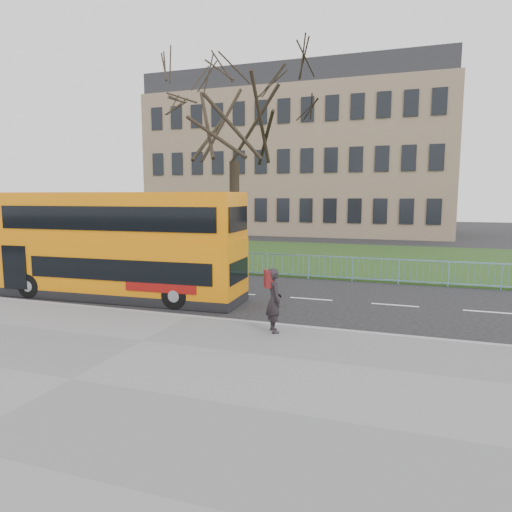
{
  "coord_description": "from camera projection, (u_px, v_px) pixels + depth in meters",
  "views": [
    {
      "loc": [
        6.43,
        -13.93,
        3.82
      ],
      "look_at": [
        1.34,
        1.0,
        1.74
      ],
      "focal_mm": 32.0,
      "sensor_mm": 36.0,
      "label": 1
    }
  ],
  "objects": [
    {
      "name": "kerb",
      "position": [
        189.0,
        317.0,
        14.16
      ],
      "size": [
        80.0,
        0.2,
        0.14
      ],
      "primitive_type": "cube",
      "color": "gray",
      "rests_on": "ground"
    },
    {
      "name": "bare_tree",
      "position": [
        234.0,
        141.0,
        25.08
      ],
      "size": [
        9.4,
        9.4,
        13.44
      ],
      "primitive_type": null,
      "color": "black",
      "rests_on": "grass_verge"
    },
    {
      "name": "guard_railing",
      "position": [
        267.0,
        265.0,
        21.75
      ],
      "size": [
        40.0,
        0.12,
        1.1
      ],
      "primitive_type": null,
      "color": "#6CA2C0",
      "rests_on": "ground"
    },
    {
      "name": "civic_building",
      "position": [
        302.0,
        166.0,
        49.15
      ],
      "size": [
        30.0,
        15.0,
        14.0
      ],
      "primitive_type": "cube",
      "color": "#8C7259",
      "rests_on": "ground"
    },
    {
      "name": "yellow_bus",
      "position": [
        120.0,
        243.0,
        16.93
      ],
      "size": [
        9.38,
        2.58,
        3.9
      ],
      "rotation": [
        0.0,
        0.0,
        0.04
      ],
      "color": "orange",
      "rests_on": "ground"
    },
    {
      "name": "pavement",
      "position": [
        71.0,
        382.0,
        9.29
      ],
      "size": [
        80.0,
        10.5,
        0.12
      ],
      "primitive_type": "cube",
      "color": "slate",
      "rests_on": "ground"
    },
    {
      "name": "pedestrian",
      "position": [
        274.0,
        300.0,
        12.4
      ],
      "size": [
        0.7,
        0.77,
        1.77
      ],
      "primitive_type": "imported",
      "rotation": [
        0.0,
        0.0,
        2.12
      ],
      "color": "black",
      "rests_on": "pavement"
    },
    {
      "name": "grass_verge",
      "position": [
        303.0,
        256.0,
        29.04
      ],
      "size": [
        80.0,
        15.4,
        0.08
      ],
      "primitive_type": "cube",
      "color": "#1A3714",
      "rests_on": "ground"
    },
    {
      "name": "ground",
      "position": [
        210.0,
        308.0,
        15.63
      ],
      "size": [
        120.0,
        120.0,
        0.0
      ],
      "primitive_type": "plane",
      "color": "black",
      "rests_on": "ground"
    }
  ]
}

